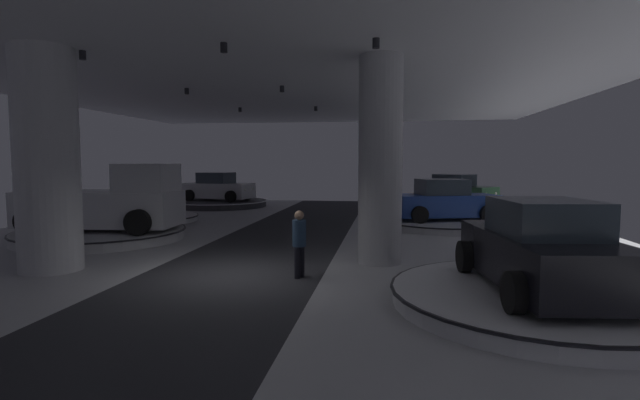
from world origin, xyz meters
The scene contains 17 objects.
ground centered at (0.00, 0.00, -0.02)m, with size 24.00×44.00×0.06m.
ceiling_with_spotlights centered at (0.00, 0.00, 5.55)m, with size 24.00×44.00×0.39m.
column_left centered at (-4.64, -0.16, 2.75)m, with size 1.49×1.49×5.50m.
column_right centered at (3.51, 1.93, 2.75)m, with size 1.17×1.17×5.50m.
display_platform_far_left centered at (-7.26, 9.48, 0.15)m, with size 4.59×4.59×0.26m.
display_car_far_left centered at (-7.28, 9.50, 1.02)m, with size 4.13×4.34×1.71m.
display_platform_deep_right centered at (7.51, 16.35, 0.18)m, with size 6.09×6.09×0.33m.
display_car_deep_right centered at (7.49, 16.37, 1.09)m, with size 4.35×4.12×1.71m.
display_platform_far_right centered at (6.10, 9.49, 0.17)m, with size 5.40×5.40×0.30m.
display_car_far_right centered at (6.07, 9.48, 1.07)m, with size 4.53×3.08×1.71m.
display_platform_near_right centered at (6.53, -1.62, 0.18)m, with size 5.50×5.50×0.33m.
display_car_near_right centered at (6.53, -1.65, 1.09)m, with size 2.60×4.38×1.71m.
display_platform_deep_left centered at (-6.56, 16.90, 0.21)m, with size 5.91×5.91×0.38m.
display_car_deep_left centered at (-6.59, 16.91, 1.14)m, with size 4.47×2.88×1.71m.
display_platform_mid_left centered at (-6.19, 4.33, 0.20)m, with size 5.68×5.68×0.36m.
pickup_truck_mid_left centered at (-5.87, 4.36, 1.29)m, with size 5.44×2.97×2.30m.
visitor_walking_near centered at (1.68, -0.05, 0.91)m, with size 0.32×0.32×1.59m.
Camera 1 is at (3.71, -10.78, 2.71)m, focal length 26.52 mm.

